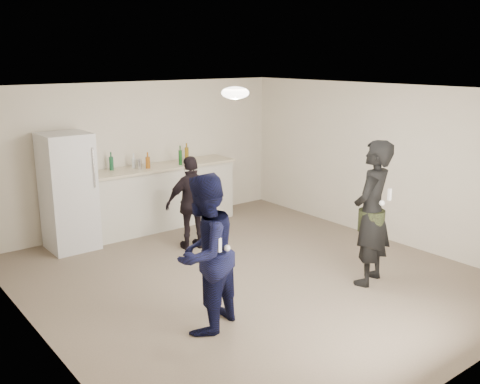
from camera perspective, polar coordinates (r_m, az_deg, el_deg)
floor at (r=7.34m, az=0.97°, el=-9.03°), size 6.00×6.00×0.00m
ceiling at (r=6.76m, az=1.06°, el=10.83°), size 6.00×6.00×0.00m
wall_back at (r=9.42m, az=-10.59°, el=3.90°), size 6.00×0.00×6.00m
wall_front at (r=5.08m, az=22.96°, el=-5.93°), size 6.00×0.00×6.00m
wall_left at (r=5.69m, az=-21.07°, el=-3.62°), size 0.00×6.00×6.00m
wall_right at (r=8.90m, az=14.93°, el=3.07°), size 0.00×6.00×6.00m
counter at (r=9.40m, az=-8.15°, el=-0.54°), size 2.60×0.56×1.05m
counter_top at (r=9.28m, az=-8.27°, el=2.71°), size 2.68×0.64×0.04m
fridge at (r=8.56m, az=-17.85°, el=0.02°), size 0.70×0.70×1.80m
fridge_handle at (r=8.23m, az=-15.33°, el=2.52°), size 0.02×0.02×0.60m
ceiling_dome at (r=7.00m, az=-0.51°, el=10.54°), size 0.36×0.36×0.16m
shaker at (r=9.01m, az=-10.72°, el=2.94°), size 0.08×0.08×0.17m
man at (r=5.73m, az=-3.86°, el=-6.60°), size 1.04×0.95×1.74m
woman at (r=7.07m, az=13.88°, el=-2.21°), size 0.80×0.65×1.90m
camo_shorts at (r=7.10m, az=13.83°, el=-2.98°), size 0.34×0.34×0.28m
spectator at (r=8.21m, az=-5.10°, el=-1.18°), size 0.90×0.51×1.46m
remote_man at (r=5.45m, az=-2.22°, el=-5.66°), size 0.04×0.04×0.15m
nunchuk_man at (r=5.56m, az=-1.39°, el=-5.99°), size 0.07×0.07×0.07m
remote_woman at (r=6.85m, az=15.66°, el=-0.25°), size 0.04×0.04×0.15m
nunchuk_woman at (r=6.82m, az=14.90°, el=-1.15°), size 0.07×0.07×0.07m
bottle_cluster at (r=9.21m, az=-9.13°, el=3.41°), size 1.47×0.37×0.25m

